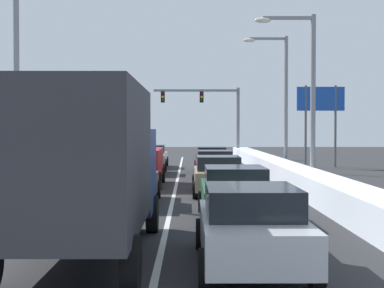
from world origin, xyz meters
The scene contains 19 objects.
ground_plane centered at (0.00, 18.79, 0.00)m, with size 122.14×122.14×0.00m, color #28282B.
lane_stripe_between_right_lane_and_center_lane centered at (0.00, 23.49, 0.00)m, with size 0.14×51.67×0.01m, color silver.
snow_bank_right_shoulder centered at (5.30, 23.49, 0.45)m, with size 1.33×51.67×0.90m, color silver.
snow_bank_left_shoulder centered at (-5.30, 23.49, 0.43)m, with size 1.48×51.67×0.86m, color silver.
sedan_silver_right_lane_nearest centered at (1.73, 6.50, 0.76)m, with size 2.00×4.50×1.51m.
sedan_green_right_lane_second centered at (1.87, 12.11, 0.76)m, with size 2.00×4.50×1.51m.
sedan_tan_right_lane_third centered at (1.72, 18.58, 0.76)m, with size 2.00×4.50×1.51m.
sedan_maroon_right_lane_fourth centered at (1.84, 24.55, 0.76)m, with size 2.00×4.50×1.51m.
sedan_black_right_lane_fifth centered at (1.93, 30.52, 0.76)m, with size 2.00×4.50×1.51m.
box_truck_center_lane_nearest centered at (-1.45, 7.18, 1.90)m, with size 2.53×7.20×3.36m.
sedan_charcoal_center_lane_second centered at (-1.47, 15.68, 0.76)m, with size 2.00×4.50×1.51m.
suv_red_center_lane_third centered at (-1.66, 22.05, 1.02)m, with size 2.16×4.90×1.67m.
sedan_gray_center_lane_fourth centered at (-1.75, 28.96, 0.76)m, with size 2.00×4.50×1.51m.
sedan_white_center_lane_fifth centered at (-1.85, 34.63, 0.76)m, with size 2.00×4.50×1.51m.
traffic_light_gantry centered at (2.57, 46.96, 4.50)m, with size 7.54×0.47×6.20m.
street_lamp_right_mid centered at (5.60, 21.14, 4.55)m, with size 2.66×0.36×7.53m.
street_lamp_right_far centered at (6.01, 30.53, 4.85)m, with size 2.66×0.36×8.09m.
street_lamp_left_mid centered at (-5.70, 18.34, 4.79)m, with size 2.66×0.36×7.98m.
roadside_sign_right centered at (9.42, 34.90, 4.02)m, with size 3.20×0.16×5.50m.
Camera 1 is at (0.58, -4.28, 2.56)m, focal length 54.73 mm.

